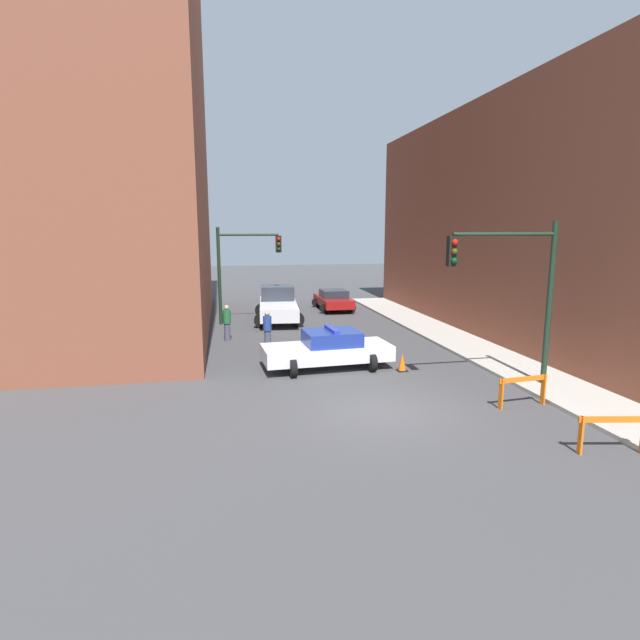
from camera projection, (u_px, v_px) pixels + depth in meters
ground_plane at (380, 410)px, 14.17m from camera, size 120.00×120.00×0.00m
sidewalk_right at (573, 394)px, 15.35m from camera, size 2.40×44.00×0.12m
building_corner_left at (49, 111)px, 23.50m from camera, size 14.00×20.00×21.15m
building_right at (602, 221)px, 23.49m from camera, size 12.00×28.00×10.97m
traffic_light_near at (518, 280)px, 15.47m from camera, size 3.64×0.35×5.20m
traffic_light_far at (240, 261)px, 26.68m from camera, size 3.44×0.35×5.20m
police_car at (328, 349)px, 18.38m from camera, size 4.80×2.55×1.52m
white_truck at (278, 305)px, 27.93m from camera, size 2.93×5.55×1.90m
parked_car_near at (333, 299)px, 31.90m from camera, size 2.28×4.30×1.31m
pedestrian_crossing at (267, 329)px, 21.29m from camera, size 0.45×0.45×1.66m
pedestrian_corner at (227, 322)px, 22.93m from camera, size 0.36×0.36×1.66m
barrier_front at (613, 428)px, 11.29m from camera, size 1.58×0.44×0.90m
barrier_mid at (523, 386)px, 14.33m from camera, size 1.60×0.29×0.90m
traffic_cone at (402, 362)px, 18.05m from camera, size 0.36×0.36×0.66m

